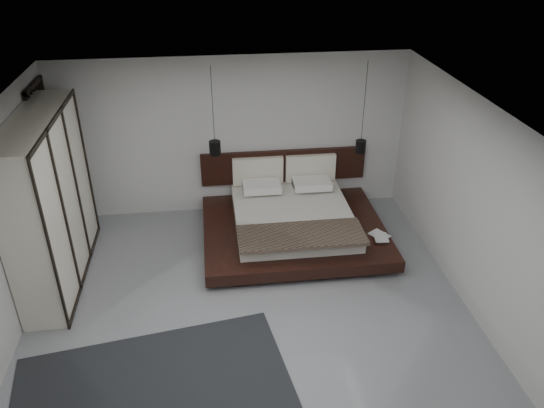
{
  "coord_description": "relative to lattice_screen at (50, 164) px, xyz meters",
  "views": [
    {
      "loc": [
        -0.41,
        -5.58,
        4.85
      ],
      "look_at": [
        0.44,
        1.2,
        1.03
      ],
      "focal_mm": 35.0,
      "sensor_mm": 36.0,
      "label": 1
    }
  ],
  "objects": [
    {
      "name": "floor",
      "position": [
        2.95,
        -2.45,
        -1.3
      ],
      "size": [
        6.0,
        6.0,
        0.0
      ],
      "primitive_type": "plane",
      "color": "gray",
      "rests_on": "ground"
    },
    {
      "name": "ceiling",
      "position": [
        2.95,
        -2.45,
        1.5
      ],
      "size": [
        6.0,
        6.0,
        0.0
      ],
      "primitive_type": "plane",
      "rotation": [
        3.14,
        0.0,
        0.0
      ],
      "color": "white",
      "rests_on": "wall_back"
    },
    {
      "name": "wall_back",
      "position": [
        2.95,
        0.55,
        0.1
      ],
      "size": [
        6.0,
        0.0,
        6.0
      ],
      "primitive_type": "plane",
      "rotation": [
        1.57,
        0.0,
        0.0
      ],
      "color": "beige",
      "rests_on": "floor"
    },
    {
      "name": "wall_right",
      "position": [
        5.95,
        -2.45,
        0.1
      ],
      "size": [
        0.0,
        6.0,
        6.0
      ],
      "primitive_type": "plane",
      "rotation": [
        1.57,
        0.0,
        -1.57
      ],
      "color": "beige",
      "rests_on": "floor"
    },
    {
      "name": "lattice_screen",
      "position": [
        0.0,
        0.0,
        0.0
      ],
      "size": [
        0.05,
        0.9,
        2.6
      ],
      "primitive_type": "cube",
      "color": "black",
      "rests_on": "floor"
    },
    {
      "name": "bed",
      "position": [
        3.83,
        -0.55,
        -1.0
      ],
      "size": [
        2.95,
        2.46,
        1.11
      ],
      "color": "black",
      "rests_on": "floor"
    },
    {
      "name": "book_lower",
      "position": [
        5.04,
        -1.23,
        -1.01
      ],
      "size": [
        0.35,
        0.38,
        0.03
      ],
      "primitive_type": "imported",
      "rotation": [
        0.0,
        0.0,
        0.57
      ],
      "color": "#99724C",
      "rests_on": "bed"
    },
    {
      "name": "book_upper",
      "position": [
        5.02,
        -1.26,
        -0.99
      ],
      "size": [
        0.25,
        0.32,
        0.02
      ],
      "primitive_type": "imported",
      "rotation": [
        0.0,
        0.0,
        -0.14
      ],
      "color": "#99724C",
      "rests_on": "book_lower"
    },
    {
      "name": "pendant_left",
      "position": [
        2.61,
        -0.07,
        0.17
      ],
      "size": [
        0.19,
        0.19,
        1.45
      ],
      "color": "black",
      "rests_on": "ceiling"
    },
    {
      "name": "pendant_right",
      "position": [
        5.04,
        -0.07,
        0.07
      ],
      "size": [
        0.17,
        0.17,
        1.54
      ],
      "color": "black",
      "rests_on": "ceiling"
    },
    {
      "name": "wardrobe",
      "position": [
        0.25,
        -1.19,
        -0.06
      ],
      "size": [
        0.6,
        2.53,
        2.48
      ],
      "color": "beige",
      "rests_on": "floor"
    },
    {
      "name": "rug",
      "position": [
        1.75,
        -3.8,
        -1.29
      ],
      "size": [
        3.44,
        2.69,
        0.01
      ],
      "primitive_type": "cube",
      "rotation": [
        0.0,
        0.0,
        0.15
      ],
      "color": "black",
      "rests_on": "floor"
    }
  ]
}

